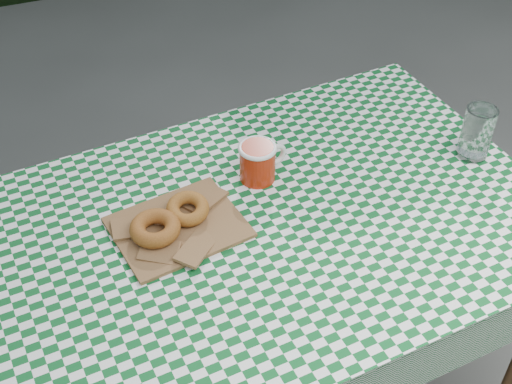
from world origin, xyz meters
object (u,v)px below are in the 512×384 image
(table, at_px, (269,327))
(coffee_mug, at_px, (257,163))
(paper_bag, at_px, (178,226))
(drinking_glass, at_px, (477,133))

(table, height_order, coffee_mug, coffee_mug)
(paper_bag, distance_m, drinking_glass, 0.74)
(paper_bag, bearing_deg, table, -13.72)
(table, distance_m, paper_bag, 0.44)
(drinking_glass, bearing_deg, table, -176.07)
(table, distance_m, drinking_glass, 0.70)
(table, relative_size, coffee_mug, 7.41)
(paper_bag, relative_size, drinking_glass, 2.02)
(paper_bag, distance_m, coffee_mug, 0.24)
(table, xyz_separation_m, coffee_mug, (0.02, 0.14, 0.43))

